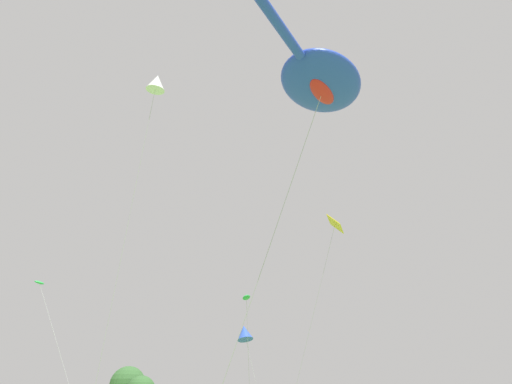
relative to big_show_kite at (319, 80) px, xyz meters
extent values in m
ellipsoid|color=blue|center=(0.22, 0.07, 0.03)|extent=(5.35, 4.63, 1.14)
cylinder|color=blue|center=(-4.43, -1.46, -0.14)|extent=(5.14, 2.04, 0.41)
ellipsoid|color=red|center=(0.22, 0.07, -0.48)|extent=(2.14, 1.40, 0.41)
cylinder|color=#B2B2B7|center=(-0.77, 2.90, -7.95)|extent=(2.01, 5.68, 14.83)
cone|color=white|center=(-5.38, 4.89, -0.09)|extent=(0.86, 0.96, 0.86)
cylinder|color=#B2B2B7|center=(-5.31, 6.30, -7.73)|extent=(0.17, 2.83, 15.28)
cone|color=blue|center=(8.63, 15.03, -8.14)|extent=(1.19, 1.38, 1.22)
cube|color=yellow|center=(7.47, 5.56, -3.20)|extent=(1.20, 1.28, 1.01)
cylinder|color=#B2B2B7|center=(7.10, 7.72, -9.28)|extent=(0.75, 4.36, 12.17)
ellipsoid|color=green|center=(6.74, 12.66, -6.42)|extent=(1.01, 0.96, 0.39)
cylinder|color=#B2B2B7|center=(8.44, 14.31, -10.89)|extent=(3.42, 3.31, 8.95)
ellipsoid|color=green|center=(-4.27, 19.11, -6.12)|extent=(0.75, 0.62, 0.28)
cylinder|color=#B2B2B7|center=(-2.83, 17.11, -10.74)|extent=(2.92, 4.02, 9.25)
camera|label=1|loc=(-13.40, -10.68, -13.75)|focal=33.39mm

